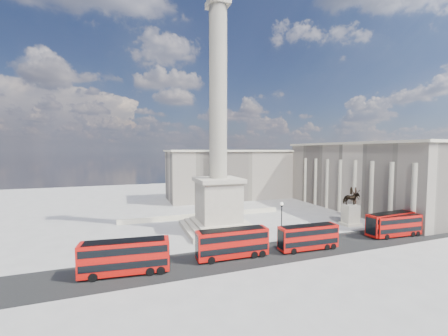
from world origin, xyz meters
name	(u,v)px	position (x,y,z in m)	size (l,w,h in m)	color
ground	(227,237)	(0.00, 0.00, 0.00)	(180.00, 180.00, 0.00)	#A19E98
asphalt_road	(277,252)	(5.00, -10.00, 0.00)	(120.00, 9.00, 0.01)	black
nelsons_column	(218,168)	(0.00, 5.00, 12.92)	(14.00, 14.00, 49.85)	#BEB49E
balustrade_wall	(204,215)	(0.00, 16.00, 0.55)	(40.00, 0.60, 1.10)	beige
building_east	(366,176)	(45.00, 10.00, 9.32)	(19.00, 46.00, 18.60)	beige
building_northeast	(241,174)	(20.00, 40.00, 8.32)	(51.00, 17.00, 16.60)	beige
red_bus_a	(233,243)	(-2.63, -9.92, 2.37)	(11.19, 2.90, 4.51)	red
red_bus_b	(309,237)	(10.45, -10.92, 2.17)	(10.32, 2.85, 4.15)	red
red_bus_c	(397,225)	(30.75, -10.67, 2.18)	(10.36, 3.00, 4.15)	red
red_bus_d	(391,223)	(30.42, -9.71, 2.31)	(11.02, 3.21, 4.41)	red
red_bus_e	(126,257)	(-18.05, -10.33, 2.42)	(11.58, 3.74, 4.61)	red
victorian_lamp	(282,218)	(8.84, -5.13, 4.15)	(0.60, 0.60, 7.05)	black
equestrian_statue	(351,212)	(28.75, -1.28, 2.93)	(4.05, 3.04, 8.42)	beige
bare_tree_near	(355,193)	(33.08, 1.78, 6.40)	(1.86, 1.86, 8.12)	#332319
bare_tree_mid	(354,197)	(35.42, 4.55, 4.86)	(1.63, 1.63, 6.17)	#332319
bare_tree_far	(346,189)	(40.46, 12.31, 5.73)	(1.78, 1.78, 7.27)	#332319
pedestrian_walking	(325,232)	(18.35, -5.62, 0.76)	(0.56, 0.37, 1.53)	#262620
pedestrian_standing	(370,224)	(30.76, -4.53, 0.82)	(0.80, 0.62, 1.64)	#262620
pedestrian_crossing	(298,228)	(15.02, -1.50, 0.77)	(0.90, 0.37, 1.53)	#262620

